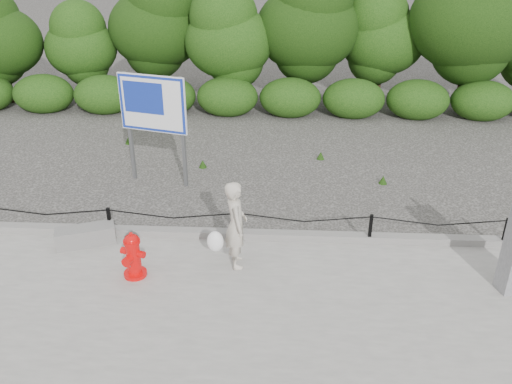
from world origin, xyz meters
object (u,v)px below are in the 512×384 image
object	(u,v)px
pedestrian	(235,226)
advertising_sign	(153,109)
concrete_block	(86,236)
fire_hydrant	(133,256)

from	to	relation	value
pedestrian	advertising_sign	world-z (taller)	advertising_sign
concrete_block	pedestrian	bearing A→B (deg)	-10.39
fire_hydrant	advertising_sign	distance (m)	4.12
fire_hydrant	pedestrian	distance (m)	1.80
pedestrian	concrete_block	xyz separation A→B (m)	(-2.89, 0.53, -0.62)
fire_hydrant	concrete_block	distance (m)	1.55
pedestrian	advertising_sign	bearing A→B (deg)	19.61
concrete_block	advertising_sign	distance (m)	3.39
fire_hydrant	concrete_block	xyz separation A→B (m)	(-1.19, 0.97, -0.23)
advertising_sign	concrete_block	bearing A→B (deg)	-89.48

